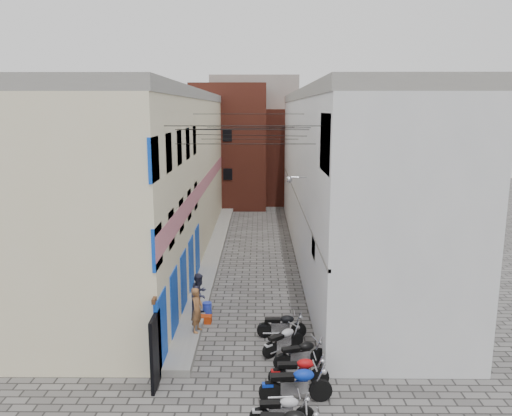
{
  "coord_description": "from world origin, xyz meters",
  "views": [
    {
      "loc": [
        0.51,
        -13.82,
        8.02
      ],
      "look_at": [
        0.32,
        11.41,
        3.0
      ],
      "focal_mm": 35.0,
      "sensor_mm": 36.0,
      "label": 1
    }
  ],
  "objects_px": {
    "motorcycle_g": "(282,324)",
    "person_b": "(200,294)",
    "motorcycle_c": "(296,382)",
    "red_crate": "(206,319)",
    "water_jug_near": "(207,311)",
    "motorcycle_e": "(301,353)",
    "motorcycle_b": "(282,409)",
    "person_a": "(197,310)",
    "motorcycle_d": "(299,370)",
    "motorcycle_f": "(283,339)",
    "water_jug_far": "(207,309)"
  },
  "relations": [
    {
      "from": "person_b",
      "to": "water_jug_far",
      "type": "bearing_deg",
      "value": -10.48
    },
    {
      "from": "person_b",
      "to": "person_a",
      "type": "bearing_deg",
      "value": -151.62
    },
    {
      "from": "water_jug_near",
      "to": "water_jug_far",
      "type": "height_order",
      "value": "water_jug_far"
    },
    {
      "from": "motorcycle_d",
      "to": "water_jug_near",
      "type": "xyz_separation_m",
      "value": [
        -3.21,
        4.97,
        -0.29
      ]
    },
    {
      "from": "motorcycle_c",
      "to": "motorcycle_f",
      "type": "bearing_deg",
      "value": 179.57
    },
    {
      "from": "person_b",
      "to": "red_crate",
      "type": "height_order",
      "value": "person_b"
    },
    {
      "from": "person_a",
      "to": "water_jug_near",
      "type": "distance_m",
      "value": 2.02
    },
    {
      "from": "motorcycle_d",
      "to": "red_crate",
      "type": "xyz_separation_m",
      "value": [
        -3.21,
        4.42,
        -0.38
      ]
    },
    {
      "from": "motorcycle_c",
      "to": "red_crate",
      "type": "height_order",
      "value": "motorcycle_c"
    },
    {
      "from": "motorcycle_g",
      "to": "water_jug_far",
      "type": "relative_size",
      "value": 3.12
    },
    {
      "from": "motorcycle_b",
      "to": "red_crate",
      "type": "xyz_separation_m",
      "value": [
        -2.65,
        6.31,
        -0.35
      ]
    },
    {
      "from": "motorcycle_e",
      "to": "person_b",
      "type": "distance_m",
      "value": 5.14
    },
    {
      "from": "motorcycle_f",
      "to": "water_jug_far",
      "type": "relative_size",
      "value": 2.99
    },
    {
      "from": "motorcycle_f",
      "to": "water_jug_near",
      "type": "relative_size",
      "value": 3.57
    },
    {
      "from": "motorcycle_g",
      "to": "water_jug_far",
      "type": "height_order",
      "value": "motorcycle_g"
    },
    {
      "from": "motorcycle_f",
      "to": "water_jug_near",
      "type": "bearing_deg",
      "value": -172.82
    },
    {
      "from": "person_a",
      "to": "red_crate",
      "type": "xyz_separation_m",
      "value": [
        0.15,
        1.28,
        -0.92
      ]
    },
    {
      "from": "person_a",
      "to": "person_b",
      "type": "height_order",
      "value": "person_b"
    },
    {
      "from": "motorcycle_e",
      "to": "person_a",
      "type": "relative_size",
      "value": 1.11
    },
    {
      "from": "motorcycle_c",
      "to": "red_crate",
      "type": "relative_size",
      "value": 4.59
    },
    {
      "from": "person_a",
      "to": "motorcycle_c",
      "type": "bearing_deg",
      "value": -125.0
    },
    {
      "from": "motorcycle_g",
      "to": "person_b",
      "type": "relative_size",
      "value": 1.09
    },
    {
      "from": "water_jug_near",
      "to": "motorcycle_f",
      "type": "bearing_deg",
      "value": -45.64
    },
    {
      "from": "motorcycle_b",
      "to": "motorcycle_g",
      "type": "height_order",
      "value": "motorcycle_g"
    },
    {
      "from": "motorcycle_b",
      "to": "motorcycle_c",
      "type": "bearing_deg",
      "value": 155.23
    },
    {
      "from": "person_b",
      "to": "red_crate",
      "type": "bearing_deg",
      "value": -113.42
    },
    {
      "from": "red_crate",
      "to": "motorcycle_f",
      "type": "bearing_deg",
      "value": -39.64
    },
    {
      "from": "motorcycle_b",
      "to": "water_jug_near",
      "type": "distance_m",
      "value": 7.37
    },
    {
      "from": "motorcycle_d",
      "to": "water_jug_near",
      "type": "distance_m",
      "value": 5.93
    },
    {
      "from": "motorcycle_c",
      "to": "person_b",
      "type": "relative_size",
      "value": 1.27
    },
    {
      "from": "person_a",
      "to": "motorcycle_b",
      "type": "bearing_deg",
      "value": -135.1
    },
    {
      "from": "water_jug_near",
      "to": "motorcycle_e",
      "type": "bearing_deg",
      "value": -49.39
    },
    {
      "from": "motorcycle_b",
      "to": "person_a",
      "type": "relative_size",
      "value": 1.05
    },
    {
      "from": "motorcycle_b",
      "to": "motorcycle_e",
      "type": "xyz_separation_m",
      "value": [
        0.71,
        2.95,
        0.03
      ]
    },
    {
      "from": "motorcycle_f",
      "to": "water_jug_near",
      "type": "height_order",
      "value": "motorcycle_f"
    },
    {
      "from": "motorcycle_c",
      "to": "person_a",
      "type": "xyz_separation_m",
      "value": [
        -3.22,
        3.95,
        0.46
      ]
    },
    {
      "from": "person_b",
      "to": "water_jug_near",
      "type": "distance_m",
      "value": 0.9
    },
    {
      "from": "motorcycle_d",
      "to": "motorcycle_g",
      "type": "bearing_deg",
      "value": -176.14
    },
    {
      "from": "motorcycle_f",
      "to": "water_jug_far",
      "type": "distance_m",
      "value": 4.14
    },
    {
      "from": "motorcycle_e",
      "to": "red_crate",
      "type": "height_order",
      "value": "motorcycle_e"
    },
    {
      "from": "motorcycle_g",
      "to": "person_a",
      "type": "height_order",
      "value": "person_a"
    },
    {
      "from": "motorcycle_c",
      "to": "motorcycle_g",
      "type": "height_order",
      "value": "motorcycle_c"
    },
    {
      "from": "person_a",
      "to": "motorcycle_d",
      "type": "bearing_deg",
      "value": -117.15
    },
    {
      "from": "motorcycle_b",
      "to": "motorcycle_g",
      "type": "distance_m",
      "value": 5.09
    },
    {
      "from": "motorcycle_g",
      "to": "motorcycle_d",
      "type": "bearing_deg",
      "value": 5.9
    },
    {
      "from": "motorcycle_d",
      "to": "motorcycle_g",
      "type": "relative_size",
      "value": 1.02
    },
    {
      "from": "motorcycle_e",
      "to": "motorcycle_g",
      "type": "xyz_separation_m",
      "value": [
        -0.51,
        2.13,
        -0.01
      ]
    },
    {
      "from": "motorcycle_d",
      "to": "motorcycle_e",
      "type": "bearing_deg",
      "value": 169.63
    },
    {
      "from": "person_a",
      "to": "red_crate",
      "type": "bearing_deg",
      "value": 9.18
    },
    {
      "from": "motorcycle_b",
      "to": "motorcycle_e",
      "type": "height_order",
      "value": "motorcycle_e"
    }
  ]
}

